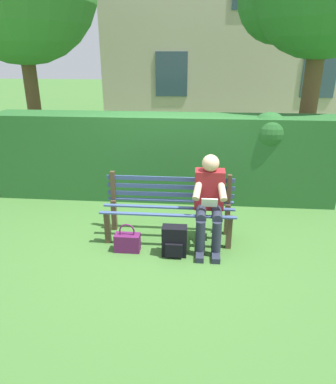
# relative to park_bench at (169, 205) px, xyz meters

# --- Properties ---
(ground) EXTENTS (60.00, 60.00, 0.00)m
(ground) POSITION_rel_park_bench_xyz_m (0.00, 0.09, -0.45)
(ground) COLOR #3D6B2D
(park_bench) EXTENTS (1.76, 0.54, 0.87)m
(park_bench) POSITION_rel_park_bench_xyz_m (0.00, 0.00, 0.00)
(park_bench) COLOR #4C3828
(park_bench) RESTS_ON ground
(person_seated) EXTENTS (0.44, 0.73, 1.20)m
(person_seated) POSITION_rel_park_bench_xyz_m (-0.53, 0.19, 0.19)
(person_seated) COLOR maroon
(person_seated) RESTS_ON ground
(hedge_backdrop) EXTENTS (5.69, 0.73, 1.52)m
(hedge_backdrop) POSITION_rel_park_bench_xyz_m (0.20, -1.41, 0.30)
(hedge_backdrop) COLOR #265B28
(hedge_backdrop) RESTS_ON ground
(building_facade) EXTENTS (8.07, 2.79, 6.47)m
(building_facade) POSITION_rel_park_bench_xyz_m (-1.56, -7.42, 2.78)
(building_facade) COLOR #BCAD93
(building_facade) RESTS_ON ground
(backpack) EXTENTS (0.31, 0.24, 0.39)m
(backpack) POSITION_rel_park_bench_xyz_m (-0.11, 0.51, -0.26)
(backpack) COLOR black
(backpack) RESTS_ON ground
(handbag) EXTENTS (0.32, 0.16, 0.38)m
(handbag) POSITION_rel_park_bench_xyz_m (0.50, 0.47, -0.33)
(handbag) COLOR #59194C
(handbag) RESTS_ON ground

